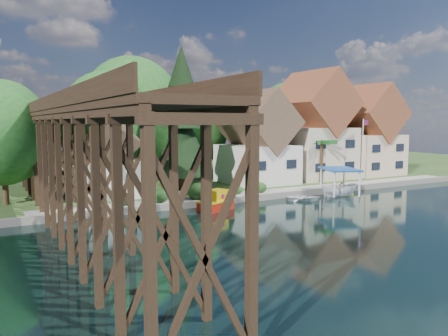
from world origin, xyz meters
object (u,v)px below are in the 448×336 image
Objects in this scene: boat_white_a at (304,197)px; boat_canopy at (339,184)px; conifer at (182,123)px; tugboat at (216,202)px; house_right at (365,136)px; trestle_bridge at (72,155)px; house_left at (257,144)px; flagpole at (363,143)px; house_center at (313,132)px; boat_yellow at (343,187)px; palm_tree at (321,143)px; shed at (109,163)px.

boat_canopy reaches higher than boat_white_a.
conifer is at bearing 152.81° from boat_canopy.
house_right is at bearing 19.17° from tugboat.
house_right reaches higher than trestle_bridge.
boat_white_a is at bearing 2.16° from trestle_bridge.
boat_canopy is at bearing -0.18° from tugboat.
house_left is 1.45× the size of flagpole.
house_left is 0.79× the size of house_center.
house_center reaches higher than boat_yellow.
conifer is at bearing 57.46° from boat_yellow.
boat_canopy is at bearing 113.65° from boat_yellow.
boat_white_a is at bearing -141.06° from palm_tree.
house_center reaches higher than house_right.
trestle_bridge is 10.69m from shed.
house_left is at bearing 13.76° from conifer.
house_right is 4.43× the size of boat_yellow.
house_left is at bearing 109.86° from boat_canopy.
shed is 1.03× the size of flagpole.
shed is 2.12× the size of tugboat.
boat_yellow is at bearing -21.59° from conifer.
house_left is at bearing 22.57° from boat_white_a.
house_left is 2.98× the size of tugboat.
flagpole reaches higher than boat_white_a.
tugboat is 0.68× the size of boat_canopy.
shed is 0.53× the size of conifer.
house_right is (41.00, 10.83, 0.43)m from trestle_bridge.
flagpole is 24.29m from tugboat.
house_center is 0.94× the size of conifer.
house_left is 3.20× the size of boat_white_a.
shed is 19.31m from boat_white_a.
flagpole is at bearing -57.25° from house_center.
palm_tree is 19.20m from tugboat.
boat_yellow is at bearing -150.40° from flagpole.
boat_canopy is at bearing -27.19° from conifer.
conifer is 17.75m from palm_tree.
house_left is 11.39m from boat_canopy.
boat_yellow is at bearing -144.88° from house_right.
tugboat is (-0.04, -7.38, -6.93)m from conifer.
house_right reaches higher than boat_white_a.
house_center is at bearing 3.18° from house_left.
shed is at bearing 129.94° from tugboat.
flagpole reaches higher than boat_canopy.
house_right reaches higher than flagpole.
trestle_bridge is 22.56m from boat_white_a.
trestle_bridge reaches higher than boat_canopy.
boat_canopy is (3.64, -10.08, -3.87)m from house_left.
house_left is 9.10m from house_center.
boat_yellow reaches higher than boat_white_a.
house_center is at bearing 61.81° from palm_tree.
palm_tree is at bearing 13.40° from trestle_bridge.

